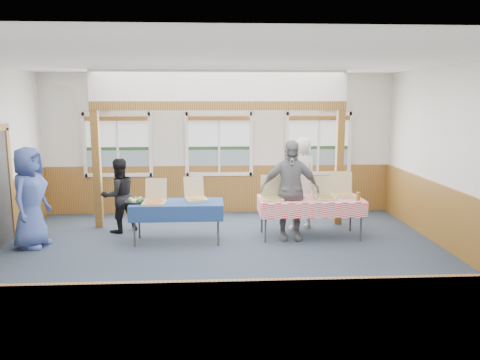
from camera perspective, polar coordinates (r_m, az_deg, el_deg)
The scene contains 28 objects.
floor at distance 7.71m, azimuth -2.20°, elevation -10.04°, with size 8.00×8.00×0.00m, color #293243.
ceiling at distance 7.28m, azimuth -2.37°, elevation 14.38°, with size 8.00×8.00×0.00m, color white.
wall_back at distance 10.80m, azimuth -2.57°, elevation 4.40°, with size 8.00×8.00×0.00m, color silver.
wall_front at distance 3.89m, azimuth -1.47°, elevation -5.40°, with size 8.00×8.00×0.00m, color silver.
wall_right at distance 8.40m, azimuth 26.18°, elevation 1.83°, with size 8.00×8.00×0.00m, color silver.
wainscot_back at distance 10.93m, azimuth -2.53°, elevation -1.10°, with size 7.98×0.05×1.10m, color brown.
wainscot_front at distance 4.31m, azimuth -1.42°, elevation -18.91°, with size 7.98×0.05×1.10m, color brown.
wainscot_right at distance 8.58m, azimuth 25.50°, elevation -5.13°, with size 0.05×6.98×1.10m, color brown.
window_left at distance 10.97m, azimuth -14.71°, elevation 4.59°, with size 1.56×0.10×1.46m.
window_mid at distance 10.75m, azimuth -2.57°, elevation 4.80°, with size 1.56×0.10×1.46m.
window_right at distance 11.02m, azimuth 9.52°, elevation 4.79°, with size 1.56×0.10×1.46m.
post_left at distance 9.95m, azimuth -17.03°, elevation 1.19°, with size 0.15×0.15×2.40m, color #5A3214.
post_right at distance 10.00m, azimuth 12.00°, elevation 1.45°, with size 0.15×0.15×2.40m, color #5A3214.
cross_beam at distance 9.55m, azimuth -2.53°, elevation 9.04°, with size 5.15×0.18×0.18m, color #5A3214.
table_left at distance 8.68m, azimuth -7.67°, elevation -3.07°, with size 1.80×1.12×0.76m.
table_right at distance 9.03m, azimuth 8.57°, elevation -2.54°, with size 2.15×1.62×0.76m.
pizza_box_a at distance 8.59m, azimuth -10.39°, elevation -2.41°, with size 0.42×0.50×0.43m.
pizza_box_b at distance 8.79m, azimuth -5.40°, elevation -2.02°, with size 0.48×0.54×0.41m.
pizza_box_c at distance 8.79m, azimuth 3.93°, elevation -1.99°, with size 0.40×0.49×0.43m.
pizza_box_d at distance 9.13m, azimuth 6.17°, elevation -1.56°, with size 0.48×0.57×0.47m.
pizza_box_e at distance 8.99m, azimuth 10.24°, elevation -1.88°, with size 0.40×0.48×0.41m.
pizza_box_f at distance 9.30m, azimuth 12.38°, elevation -1.54°, with size 0.48×0.55×0.45m.
veggie_tray at distance 8.76m, azimuth -12.58°, elevation -2.49°, with size 0.40×0.40×0.09m.
drink_glass at distance 8.98m, azimuth 14.24°, elevation -1.96°, with size 0.07×0.07×0.15m, color #875916.
woman_white at distance 9.51m, azimuth 7.40°, elevation -0.43°, with size 0.69×0.45×1.88m, color silver.
woman_black at distance 9.57m, azimuth -14.56°, elevation -1.84°, with size 0.72×0.56×1.48m, color black.
man_blue at distance 9.06m, azimuth -24.23°, elevation -1.97°, with size 0.88×0.58×1.81m, color #3E529C.
person_grey at distance 8.80m, azimuth 6.10°, elevation -1.23°, with size 1.10×0.46×1.88m, color slate.
Camera 1 is at (-0.11, -7.25, 2.62)m, focal length 35.00 mm.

